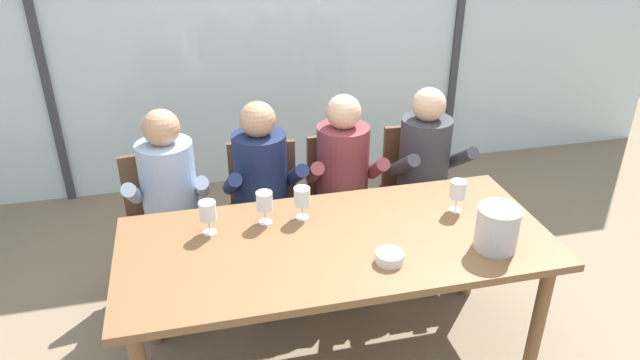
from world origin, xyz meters
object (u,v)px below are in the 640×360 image
object	(u,v)px
ice_bucket_primary	(497,227)
person_pale_blue_shirt	(170,199)
chair_center	(343,192)
chair_right_of_center	(417,183)
wine_glass_center_pour	(208,212)
person_navy_polo	(264,189)
person_maroon_top	(345,180)
tasting_bowl	(390,257)
wine_glass_by_right_taster	(302,198)
dining_table	(336,253)
chair_near_curtain	(163,215)
chair_left_of_center	(264,203)
person_charcoal_jacket	(429,170)
wine_glass_near_bucket	(458,191)
wine_glass_by_left_taster	(264,202)

from	to	relation	value
ice_bucket_primary	person_pale_blue_shirt	bearing A→B (deg)	147.33
chair_center	chair_right_of_center	world-z (taller)	same
ice_bucket_primary	wine_glass_center_pour	xyz separation A→B (m)	(-1.31, 0.44, 0.01)
person_navy_polo	ice_bucket_primary	xyz separation A→B (m)	(0.97, -0.97, 0.18)
person_maroon_top	person_pale_blue_shirt	bearing A→B (deg)	-174.56
tasting_bowl	wine_glass_by_right_taster	size ratio (longest dim) A/B	0.76
dining_table	wine_glass_center_pour	xyz separation A→B (m)	(-0.60, 0.21, 0.20)
chair_right_of_center	person_maroon_top	world-z (taller)	person_maroon_top
chair_near_curtain	chair_left_of_center	bearing A→B (deg)	-7.75
chair_center	wine_glass_center_pour	bearing A→B (deg)	-146.92
chair_near_curtain	wine_glass_center_pour	size ratio (longest dim) A/B	5.15
chair_near_curtain	person_pale_blue_shirt	size ratio (longest dim) A/B	0.74
person_maroon_top	ice_bucket_primary	xyz separation A→B (m)	(0.47, -0.97, 0.18)
chair_right_of_center	chair_near_curtain	bearing A→B (deg)	-176.41
ice_bucket_primary	person_charcoal_jacket	bearing A→B (deg)	85.35
chair_center	person_pale_blue_shirt	world-z (taller)	person_pale_blue_shirt
chair_near_curtain	person_charcoal_jacket	size ratio (longest dim) A/B	0.74
person_pale_blue_shirt	wine_glass_near_bucket	size ratio (longest dim) A/B	6.98
chair_center	chair_right_of_center	bearing A→B (deg)	-2.78
person_navy_polo	person_maroon_top	xyz separation A→B (m)	(0.50, 0.00, 0.00)
person_navy_polo	wine_glass_near_bucket	distance (m)	1.13
tasting_bowl	wine_glass_near_bucket	world-z (taller)	wine_glass_near_bucket
wine_glass_by_left_taster	wine_glass_center_pour	bearing A→B (deg)	-173.38
wine_glass_center_pour	wine_glass_by_left_taster	bearing A→B (deg)	6.62
chair_near_curtain	person_maroon_top	world-z (taller)	person_maroon_top
chair_left_of_center	person_navy_polo	bearing A→B (deg)	-89.64
dining_table	chair_left_of_center	xyz separation A→B (m)	(-0.24, 0.87, -0.17)
wine_glass_near_bucket	wine_glass_center_pour	size ratio (longest dim) A/B	1.00
chair_left_of_center	chair_center	world-z (taller)	same
wine_glass_near_bucket	chair_center	bearing A→B (deg)	117.85
chair_near_curtain	chair_right_of_center	world-z (taller)	same
chair_left_of_center	person_navy_polo	world-z (taller)	person_navy_polo
dining_table	tasting_bowl	distance (m)	0.32
chair_left_of_center	wine_glass_near_bucket	world-z (taller)	wine_glass_near_bucket
dining_table	chair_center	xyz separation A→B (m)	(0.28, 0.89, -0.17)
chair_left_of_center	chair_near_curtain	bearing A→B (deg)	-173.40
chair_right_of_center	dining_table	bearing A→B (deg)	-129.09
chair_near_curtain	wine_glass_by_left_taster	bearing A→B (deg)	-57.30
chair_right_of_center	person_charcoal_jacket	size ratio (longest dim) A/B	0.74
chair_left_of_center	person_charcoal_jacket	distance (m)	1.05
person_navy_polo	wine_glass_center_pour	xyz separation A→B (m)	(-0.34, -0.53, 0.19)
ice_bucket_primary	wine_glass_by_right_taster	size ratio (longest dim) A/B	1.24
chair_near_curtain	wine_glass_by_right_taster	bearing A→B (deg)	-48.50
chair_left_of_center	wine_glass_center_pour	bearing A→B (deg)	-112.09
person_pale_blue_shirt	wine_glass_near_bucket	distance (m)	1.61
chair_right_of_center	wine_glass_near_bucket	bearing A→B (deg)	-95.87
wine_glass_by_left_taster	wine_glass_near_bucket	world-z (taller)	same
wine_glass_by_right_taster	chair_center	bearing A→B (deg)	58.00
chair_near_curtain	person_pale_blue_shirt	world-z (taller)	person_pale_blue_shirt
ice_bucket_primary	wine_glass_by_left_taster	xyz separation A→B (m)	(-1.03, 0.48, 0.01)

